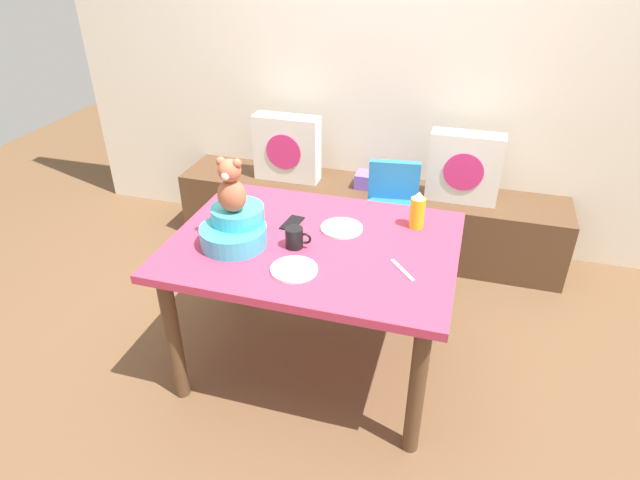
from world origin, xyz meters
The scene contains 16 objects.
ground_plane centered at (0.00, 0.00, 0.00)m, with size 8.00×8.00×0.00m, color brown.
back_wall centered at (0.00, 1.50, 1.30)m, with size 4.40×0.10×2.60m, color silver.
window_bench centered at (0.00, 1.23, 0.23)m, with size 2.60×0.44×0.46m, color brown.
pillow_floral_left centered at (-0.56, 1.21, 0.68)m, with size 0.44×0.15×0.44m.
pillow_floral_right centered at (0.60, 1.21, 0.68)m, with size 0.44×0.15×0.44m.
book_stack centered at (0.02, 1.23, 0.51)m, with size 0.20×0.14×0.10m, color #7759CA.
dining_table centered at (0.00, 0.00, 0.64)m, with size 1.29×0.96×0.74m.
highchair centered at (0.23, 0.79, 0.52)m, with size 0.35×0.48×0.79m.
infant_seat_teal centered at (-0.34, -0.11, 0.81)m, with size 0.30×0.33×0.16m.
teddy_bear centered at (-0.34, -0.11, 1.02)m, with size 0.13×0.12×0.25m.
ketchup_bottle centered at (0.43, 0.27, 0.83)m, with size 0.07×0.07×0.18m.
coffee_mug centered at (-0.07, -0.07, 0.79)m, with size 0.12×0.08×0.09m.
dinner_plate_near centered at (-0.01, -0.25, 0.75)m, with size 0.20×0.20×0.01m, color white.
dinner_plate_far centered at (0.09, 0.14, 0.75)m, with size 0.20×0.20×0.01m, color white.
cell_phone centered at (-0.15, 0.13, 0.74)m, with size 0.07×0.14×0.01m, color black.
table_fork centered at (0.43, -0.12, 0.74)m, with size 0.02×0.17×0.01m, color silver.
Camera 1 is at (0.63, -2.02, 2.01)m, focal length 30.42 mm.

